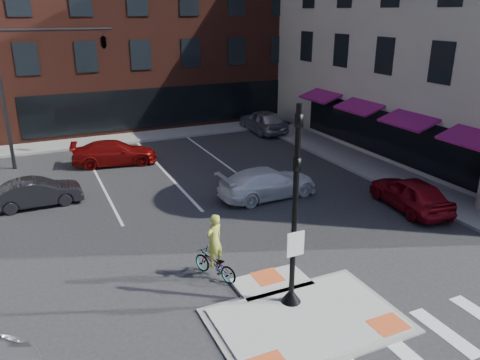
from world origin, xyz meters
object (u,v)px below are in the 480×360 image
bg_car_silver (263,121)px  bg_car_red (115,153)px  white_pickup (268,183)px  bg_car_dark (37,193)px  cyclist (215,257)px  red_sedan (410,193)px

bg_car_silver → bg_car_red: bearing=15.4°
white_pickup → bg_car_dark: (-9.96, 3.38, -0.07)m
bg_car_silver → bg_car_red: 11.67m
bg_car_silver → cyclist: (-10.52, -16.94, -0.06)m
red_sedan → bg_car_silver: bearing=-85.3°
white_pickup → bg_car_red: white_pickup is taller
bg_car_dark → bg_car_red: size_ratio=0.81×
red_sedan → cyclist: bearing=16.2°
bg_car_dark → bg_car_red: 6.42m
bg_car_dark → bg_car_silver: bearing=-64.3°
bg_car_dark → cyclist: size_ratio=1.69×
bg_car_red → red_sedan: bearing=-128.5°
red_sedan → bg_car_dark: size_ratio=1.13×
white_pickup → cyclist: bearing=135.8°
bg_car_dark → bg_car_silver: (15.54, 7.95, 0.19)m
red_sedan → white_pickup: (-5.06, 3.92, -0.04)m
red_sedan → bg_car_silver: (0.52, 15.26, 0.09)m
bg_car_silver → red_sedan: bearing=87.5°
bg_car_red → cyclist: (0.70, -13.73, 0.08)m
bg_car_silver → cyclist: bearing=57.6°
white_pickup → bg_car_silver: bearing=-29.0°
bg_car_dark → cyclist: (5.03, -8.99, 0.13)m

